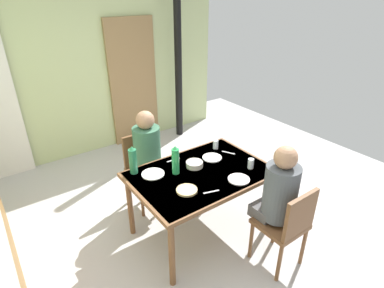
# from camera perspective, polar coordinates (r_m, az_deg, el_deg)

# --- Properties ---
(ground_plane) EXTENTS (6.63, 6.63, 0.00)m
(ground_plane) POSITION_cam_1_polar(r_m,az_deg,el_deg) (3.45, -1.07, -16.58)
(ground_plane) COLOR #B7B3B3
(wall_back) EXTENTS (4.48, 0.10, 2.90)m
(wall_back) POSITION_cam_1_polar(r_m,az_deg,el_deg) (4.91, -19.10, 14.64)
(wall_back) COLOR #BAC98D
(wall_back) RESTS_ON ground_plane
(door_wooden) EXTENTS (0.80, 0.05, 2.00)m
(door_wooden) POSITION_cam_1_polar(r_m,az_deg,el_deg) (5.18, -10.77, 11.07)
(door_wooden) COLOR olive
(door_wooden) RESTS_ON ground_plane
(stove_pipe_column) EXTENTS (0.12, 0.12, 2.90)m
(stove_pipe_column) POSITION_cam_1_polar(r_m,az_deg,el_deg) (5.18, -2.60, 16.60)
(stove_pipe_column) COLOR black
(stove_pipe_column) RESTS_ON ground_plane
(dining_table) EXTENTS (1.36, 0.94, 0.75)m
(dining_table) POSITION_cam_1_polar(r_m,az_deg,el_deg) (3.09, 1.64, -6.36)
(dining_table) COLOR brown
(dining_table) RESTS_ON ground_plane
(chair_near_diner) EXTENTS (0.40, 0.40, 0.87)m
(chair_near_diner) POSITION_cam_1_polar(r_m,az_deg,el_deg) (2.95, 17.18, -13.94)
(chair_near_diner) COLOR brown
(chair_near_diner) RESTS_ON ground_plane
(chair_far_diner) EXTENTS (0.40, 0.40, 0.87)m
(chair_far_diner) POSITION_cam_1_polar(r_m,az_deg,el_deg) (3.69, -8.90, -3.98)
(chair_far_diner) COLOR brown
(chair_far_diner) RESTS_ON ground_plane
(person_near_diner) EXTENTS (0.30, 0.37, 0.77)m
(person_near_diner) POSITION_cam_1_polar(r_m,az_deg,el_deg) (2.84, 15.80, -8.25)
(person_near_diner) COLOR #535153
(person_near_diner) RESTS_ON ground_plane
(person_far_diner) EXTENTS (0.30, 0.37, 0.77)m
(person_far_diner) POSITION_cam_1_polar(r_m,az_deg,el_deg) (3.44, -8.17, -0.88)
(person_far_diner) COLOR #35634B
(person_far_diner) RESTS_ON ground_plane
(water_bottle_green_near) EXTENTS (0.08, 0.08, 0.29)m
(water_bottle_green_near) POSITION_cam_1_polar(r_m,az_deg,el_deg) (3.03, -10.85, -3.02)
(water_bottle_green_near) COLOR #287950
(water_bottle_green_near) RESTS_ON dining_table
(water_bottle_green_far) EXTENTS (0.07, 0.07, 0.30)m
(water_bottle_green_far) POSITION_cam_1_polar(r_m,az_deg,el_deg) (2.97, -3.07, -3.06)
(water_bottle_green_far) COLOR green
(water_bottle_green_far) RESTS_ON dining_table
(serving_bowl_center) EXTENTS (0.17, 0.17, 0.05)m
(serving_bowl_center) POSITION_cam_1_polar(r_m,az_deg,el_deg) (3.13, 0.45, -3.76)
(serving_bowl_center) COLOR beige
(serving_bowl_center) RESTS_ON dining_table
(dinner_plate_near_left) EXTENTS (0.22, 0.22, 0.01)m
(dinner_plate_near_left) POSITION_cam_1_polar(r_m,az_deg,el_deg) (3.04, -7.21, -5.51)
(dinner_plate_near_left) COLOR white
(dinner_plate_near_left) RESTS_ON dining_table
(dinner_plate_near_right) EXTENTS (0.21, 0.21, 0.01)m
(dinner_plate_near_right) POSITION_cam_1_polar(r_m,az_deg,el_deg) (2.97, 8.64, -6.46)
(dinner_plate_near_right) COLOR white
(dinner_plate_near_right) RESTS_ON dining_table
(dinner_plate_far_center) EXTENTS (0.21, 0.21, 0.01)m
(dinner_plate_far_center) POSITION_cam_1_polar(r_m,az_deg,el_deg) (3.30, 3.73, -2.52)
(dinner_plate_far_center) COLOR white
(dinner_plate_far_center) RESTS_ON dining_table
(drinking_glass_by_near_diner) EXTENTS (0.06, 0.06, 0.10)m
(drinking_glass_by_near_diner) POSITION_cam_1_polar(r_m,az_deg,el_deg) (3.48, 4.39, -0.07)
(drinking_glass_by_near_diner) COLOR silver
(drinking_glass_by_near_diner) RESTS_ON dining_table
(drinking_glass_by_far_diner) EXTENTS (0.06, 0.06, 0.10)m
(drinking_glass_by_far_diner) POSITION_cam_1_polar(r_m,az_deg,el_deg) (3.15, 10.80, -3.56)
(drinking_glass_by_far_diner) COLOR silver
(drinking_glass_by_far_diner) RESTS_ON dining_table
(bread_plate_sliced) EXTENTS (0.19, 0.19, 0.02)m
(bread_plate_sliced) POSITION_cam_1_polar(r_m,az_deg,el_deg) (2.78, -0.97, -8.53)
(bread_plate_sliced) COLOR #DBB77A
(bread_plate_sliced) RESTS_ON dining_table
(cutlery_knife_near) EXTENTS (0.15, 0.03, 0.00)m
(cutlery_knife_near) POSITION_cam_1_polar(r_m,az_deg,el_deg) (3.26, -3.47, -2.99)
(cutlery_knife_near) COLOR silver
(cutlery_knife_near) RESTS_ON dining_table
(cutlery_fork_near) EXTENTS (0.15, 0.06, 0.00)m
(cutlery_fork_near) POSITION_cam_1_polar(r_m,az_deg,el_deg) (2.78, 3.59, -8.81)
(cutlery_fork_near) COLOR silver
(cutlery_fork_near) RESTS_ON dining_table
(cutlery_knife_far) EXTENTS (0.08, 0.14, 0.00)m
(cutlery_knife_far) POSITION_cam_1_polar(r_m,az_deg,el_deg) (3.42, 6.74, -1.60)
(cutlery_knife_far) COLOR silver
(cutlery_knife_far) RESTS_ON dining_table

